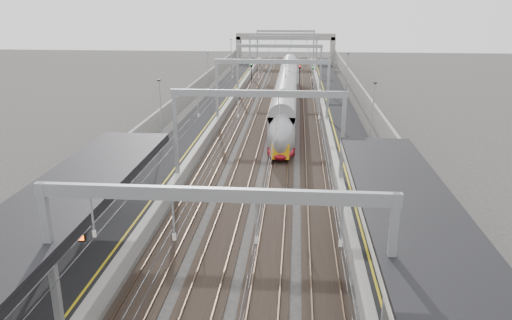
% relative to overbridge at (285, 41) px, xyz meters
% --- Properties ---
extents(platform_left, '(4.00, 120.00, 1.00)m').
position_rel_overbridge_xyz_m(platform_left, '(-8.00, -55.00, -4.81)').
color(platform_left, black).
rests_on(platform_left, ground).
extents(platform_right, '(4.00, 120.00, 1.00)m').
position_rel_overbridge_xyz_m(platform_right, '(8.00, -55.00, -4.81)').
color(platform_right, black).
rests_on(platform_right, ground).
extents(tracks, '(11.40, 140.00, 0.20)m').
position_rel_overbridge_xyz_m(tracks, '(0.00, -55.00, -5.26)').
color(tracks, black).
rests_on(tracks, ground).
extents(overhead_line, '(13.00, 140.00, 6.60)m').
position_rel_overbridge_xyz_m(overhead_line, '(0.00, -48.38, 0.83)').
color(overhead_line, gray).
rests_on(overhead_line, platform_left).
extents(canopy_left, '(4.40, 30.00, 4.24)m').
position_rel_overbridge_xyz_m(canopy_left, '(-8.02, -97.01, -0.22)').
color(canopy_left, black).
rests_on(canopy_left, platform_left).
extents(canopy_right, '(4.40, 30.00, 4.24)m').
position_rel_overbridge_xyz_m(canopy_right, '(8.03, -97.01, -0.22)').
color(canopy_right, black).
rests_on(canopy_right, platform_right).
extents(overbridge, '(22.00, 2.20, 6.90)m').
position_rel_overbridge_xyz_m(overbridge, '(0.00, 0.00, 0.00)').
color(overbridge, gray).
rests_on(overbridge, ground).
extents(wall_left, '(0.30, 120.00, 3.20)m').
position_rel_overbridge_xyz_m(wall_left, '(-11.20, -55.00, -3.71)').
color(wall_left, gray).
rests_on(wall_left, ground).
extents(wall_right, '(0.30, 120.00, 3.20)m').
position_rel_overbridge_xyz_m(wall_right, '(11.20, -55.00, -3.71)').
color(wall_right, gray).
rests_on(wall_right, ground).
extents(train, '(2.54, 46.27, 4.02)m').
position_rel_overbridge_xyz_m(train, '(1.50, -50.84, -3.33)').
color(train, maroon).
rests_on(train, ground).
extents(bench, '(0.85, 1.67, 0.83)m').
position_rel_overbridge_xyz_m(bench, '(7.59, -95.84, -3.81)').
color(bench, black).
rests_on(bench, platform_right).
extents(signal_green, '(0.32, 0.32, 3.48)m').
position_rel_overbridge_xyz_m(signal_green, '(-5.20, -26.69, -2.89)').
color(signal_green, black).
rests_on(signal_green, ground).
extents(signal_red_near, '(0.32, 0.32, 3.48)m').
position_rel_overbridge_xyz_m(signal_red_near, '(3.20, -28.37, -2.89)').
color(signal_red_near, black).
rests_on(signal_red_near, ground).
extents(signal_red_far, '(0.32, 0.32, 3.48)m').
position_rel_overbridge_xyz_m(signal_red_far, '(5.40, -29.45, -2.89)').
color(signal_red_far, black).
rests_on(signal_red_far, ground).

